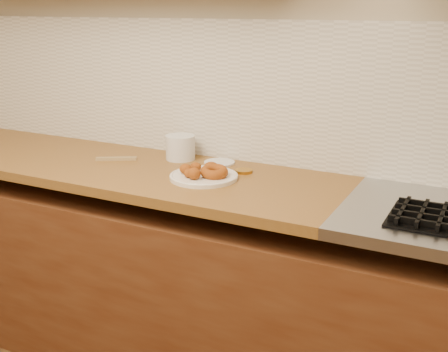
{
  "coord_description": "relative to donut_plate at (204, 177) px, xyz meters",
  "views": [
    {
      "loc": [
        0.97,
        -0.17,
        1.56
      ],
      "look_at": [
        0.04,
        1.65,
        0.93
      ],
      "focal_mm": 45.0,
      "sensor_mm": 36.0,
      "label": 1
    }
  ],
  "objects": [
    {
      "name": "wall_back",
      "position": [
        0.06,
        0.33,
        0.44
      ],
      "size": [
        4.0,
        0.02,
        2.7
      ],
      "primitive_type": "cube",
      "color": "tan",
      "rests_on": "ground"
    },
    {
      "name": "base_cabinet",
      "position": [
        0.06,
        0.02,
        -0.52
      ],
      "size": [
        3.6,
        0.6,
        0.77
      ],
      "primitive_type": "cube",
      "color": "#5A341B",
      "rests_on": "floor"
    },
    {
      "name": "butcher_block",
      "position": [
        -0.59,
        0.02,
        -0.03
      ],
      "size": [
        2.3,
        0.62,
        0.04
      ],
      "primitive_type": "cube",
      "color": "brown",
      "rests_on": "base_cabinet"
    },
    {
      "name": "backsplash",
      "position": [
        0.06,
        0.32,
        0.29
      ],
      "size": [
        3.6,
        0.02,
        0.6
      ],
      "primitive_type": "cube",
      "color": "beige",
      "rests_on": "wall_back"
    },
    {
      "name": "donut_plate",
      "position": [
        0.0,
        0.0,
        0.0
      ],
      "size": [
        0.27,
        0.27,
        0.02
      ],
      "primitive_type": "cylinder",
      "color": "silver",
      "rests_on": "butcher_block"
    },
    {
      "name": "ring_donut",
      "position": [
        0.05,
        0.0,
        0.03
      ],
      "size": [
        0.16,
        0.16,
        0.05
      ],
      "primitive_type": "torus",
      "rotation": [
        0.1,
        0.0,
        0.71
      ],
      "color": "#914A0B",
      "rests_on": "donut_plate"
    },
    {
      "name": "fried_dough_chunks",
      "position": [
        -0.03,
        -0.01,
        0.03
      ],
      "size": [
        0.13,
        0.21,
        0.05
      ],
      "color": "#914A0B",
      "rests_on": "donut_plate"
    },
    {
      "name": "plastic_tub",
      "position": [
        -0.23,
        0.21,
        0.05
      ],
      "size": [
        0.14,
        0.14,
        0.11
      ],
      "primitive_type": "cylinder",
      "rotation": [
        0.0,
        0.0,
        0.08
      ],
      "color": "silver",
      "rests_on": "butcher_block"
    },
    {
      "name": "tub_lid",
      "position": [
        -0.05,
        0.22,
        -0.0
      ],
      "size": [
        0.15,
        0.15,
        0.01
      ],
      "primitive_type": "cylinder",
      "rotation": [
        0.0,
        0.0,
        -0.15
      ],
      "color": "silver",
      "rests_on": "butcher_block"
    },
    {
      "name": "brass_jar_lid",
      "position": [
        0.11,
        0.15,
        -0.0
      ],
      "size": [
        0.08,
        0.08,
        0.01
      ],
      "primitive_type": "cylinder",
      "rotation": [
        0.0,
        0.0,
        0.08
      ],
      "color": "#AD7921",
      "rests_on": "butcher_block"
    },
    {
      "name": "wooden_utensil",
      "position": [
        -0.48,
        0.06,
        -0.0
      ],
      "size": [
        0.16,
        0.11,
        0.01
      ],
      "primitive_type": "cube",
      "rotation": [
        0.0,
        0.0,
        0.53
      ],
      "color": "#93794D",
      "rests_on": "butcher_block"
    }
  ]
}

